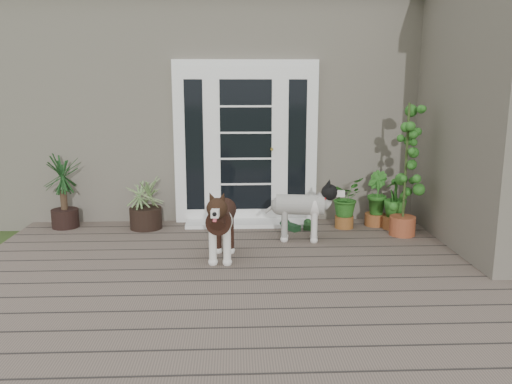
{
  "coord_description": "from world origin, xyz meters",
  "views": [
    {
      "loc": [
        -0.35,
        -4.27,
        1.95
      ],
      "look_at": [
        -0.1,
        1.75,
        0.7
      ],
      "focal_mm": 36.35,
      "sensor_mm": 36.0,
      "label": 1
    }
  ],
  "objects": [
    {
      "name": "sapling",
      "position": [
        1.72,
        1.84,
        0.96
      ],
      "size": [
        0.63,
        0.63,
        1.68
      ],
      "primitive_type": null,
      "rotation": [
        0.0,
        0.0,
        0.35
      ],
      "color": "#1C6421",
      "rests_on": "deck"
    },
    {
      "name": "door_unit",
      "position": [
        -0.2,
        2.6,
        1.19
      ],
      "size": [
        1.9,
        0.14,
        2.15
      ],
      "primitive_type": "cube",
      "color": "white",
      "rests_on": "deck"
    },
    {
      "name": "clog_left",
      "position": [
        0.36,
        2.14,
        0.17
      ],
      "size": [
        0.32,
        0.36,
        0.1
      ],
      "primitive_type": null,
      "rotation": [
        0.0,
        0.0,
        0.61
      ],
      "color": "#16371C",
      "rests_on": "deck"
    },
    {
      "name": "deck",
      "position": [
        0.0,
        0.4,
        0.06
      ],
      "size": [
        6.2,
        4.6,
        0.12
      ],
      "primitive_type": "cube",
      "color": "#6B5B4C",
      "rests_on": "ground"
    },
    {
      "name": "yucca",
      "position": [
        -2.57,
        2.38,
        0.59
      ],
      "size": [
        0.85,
        0.85,
        0.95
      ],
      "primitive_type": null,
      "rotation": [
        0.0,
        0.0,
        -0.38
      ],
      "color": "black",
      "rests_on": "deck"
    },
    {
      "name": "herb_b",
      "position": [
        1.5,
        2.3,
        0.38
      ],
      "size": [
        0.39,
        0.39,
        0.52
      ],
      "primitive_type": "imported",
      "rotation": [
        0.0,
        0.0,
        1.73
      ],
      "color": "#235C1A",
      "rests_on": "deck"
    },
    {
      "name": "door_step",
      "position": [
        -0.2,
        2.4,
        0.14
      ],
      "size": [
        1.6,
        0.4,
        0.05
      ],
      "primitive_type": "cube",
      "color": "white",
      "rests_on": "deck"
    },
    {
      "name": "roof_main",
      "position": [
        0.0,
        4.65,
        3.2
      ],
      "size": [
        7.6,
        4.2,
        0.2
      ],
      "primitive_type": "cube",
      "color": "#2D2826",
      "rests_on": "house_main"
    },
    {
      "name": "spider_plant",
      "position": [
        -1.51,
        2.28,
        0.49
      ],
      "size": [
        0.73,
        0.73,
        0.73
      ],
      "primitive_type": null,
      "rotation": [
        0.0,
        0.0,
        -0.06
      ],
      "color": "#A2B46F",
      "rests_on": "deck"
    },
    {
      "name": "brindle_dog",
      "position": [
        -0.49,
        1.03,
        0.47
      ],
      "size": [
        0.43,
        0.86,
        0.69
      ],
      "primitive_type": null,
      "rotation": [
        0.0,
        0.0,
        3.05
      ],
      "color": "black",
      "rests_on": "deck"
    },
    {
      "name": "herb_a",
      "position": [
        1.07,
        2.2,
        0.41
      ],
      "size": [
        0.64,
        0.64,
        0.58
      ],
      "primitive_type": "imported",
      "rotation": [
        0.0,
        0.0,
        0.94
      ],
      "color": "#1E5919",
      "rests_on": "deck"
    },
    {
      "name": "white_dog",
      "position": [
        0.42,
        1.67,
        0.44
      ],
      "size": [
        0.81,
        0.43,
        0.64
      ],
      "primitive_type": null,
      "rotation": [
        0.0,
        0.0,
        -1.7
      ],
      "color": "silver",
      "rests_on": "deck"
    },
    {
      "name": "clog_right",
      "position": [
        0.59,
        2.2,
        0.16
      ],
      "size": [
        0.18,
        0.3,
        0.08
      ],
      "primitive_type": null,
      "rotation": [
        0.0,
        0.0,
        -0.19
      ],
      "color": "#173816",
      "rests_on": "deck"
    },
    {
      "name": "house_main",
      "position": [
        0.0,
        4.65,
        1.55
      ],
      "size": [
        7.4,
        4.0,
        3.1
      ],
      "primitive_type": "cube",
      "color": "#665E54",
      "rests_on": "ground"
    },
    {
      "name": "herb_c",
      "position": [
        1.71,
        2.13,
        0.4
      ],
      "size": [
        0.5,
        0.5,
        0.56
      ],
      "primitive_type": "imported",
      "rotation": [
        0.0,
        0.0,
        4.02
      ],
      "color": "#295D1A",
      "rests_on": "deck"
    }
  ]
}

